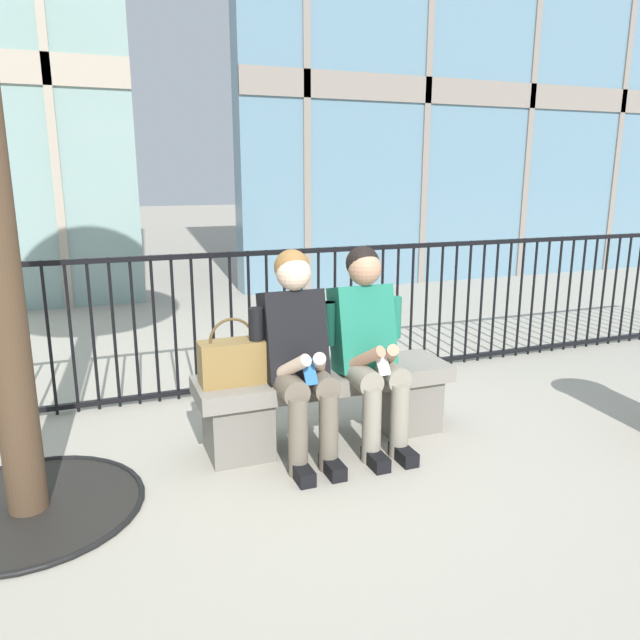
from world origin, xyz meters
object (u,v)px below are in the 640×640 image
at_px(stone_bench, 326,398).
at_px(seated_person_with_phone, 298,349).
at_px(seated_person_companion, 368,341).
at_px(handbag_on_bench, 233,361).

height_order(stone_bench, seated_person_with_phone, seated_person_with_phone).
xyz_separation_m(seated_person_with_phone, seated_person_companion, (0.45, 0.00, 0.00)).
xyz_separation_m(seated_person_companion, handbag_on_bench, (-0.80, 0.12, -0.07)).
distance_m(stone_bench, handbag_on_bench, 0.66).
bearing_deg(seated_person_with_phone, handbag_on_bench, 161.62).
bearing_deg(stone_bench, seated_person_with_phone, -150.00).
bearing_deg(stone_bench, handbag_on_bench, -179.01).
bearing_deg(handbag_on_bench, seated_person_with_phone, -18.38).
bearing_deg(seated_person_companion, handbag_on_bench, 171.59).
xyz_separation_m(stone_bench, seated_person_with_phone, (-0.22, -0.13, 0.38)).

